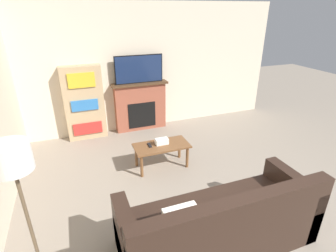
% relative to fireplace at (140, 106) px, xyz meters
% --- Properties ---
extents(wall_back, '(6.16, 0.06, 2.70)m').
position_rel_fireplace_xyz_m(wall_back, '(0.19, 0.14, 0.80)').
color(wall_back, beige).
rests_on(wall_back, ground_plane).
extents(fireplace, '(1.23, 0.28, 1.08)m').
position_rel_fireplace_xyz_m(fireplace, '(0.00, 0.00, 0.00)').
color(fireplace, brown).
rests_on(fireplace, ground_plane).
extents(tv, '(1.04, 0.03, 0.59)m').
position_rel_fireplace_xyz_m(tv, '(-0.00, -0.02, 0.83)').
color(tv, black).
rests_on(tv, fireplace).
extents(couch, '(2.24, 0.86, 0.91)m').
position_rel_fireplace_xyz_m(couch, '(-0.05, -3.52, -0.24)').
color(couch, black).
rests_on(couch, ground_plane).
extents(coffee_table, '(0.94, 0.47, 0.43)m').
position_rel_fireplace_xyz_m(coffee_table, '(-0.09, -1.70, -0.18)').
color(coffee_table, brown).
rests_on(coffee_table, ground_plane).
extents(tissue_box, '(0.22, 0.12, 0.10)m').
position_rel_fireplace_xyz_m(tissue_box, '(-0.08, -1.66, -0.07)').
color(tissue_box, white).
rests_on(tissue_box, coffee_table).
extents(remote_control, '(0.04, 0.15, 0.02)m').
position_rel_fireplace_xyz_m(remote_control, '(-0.29, -1.65, -0.11)').
color(remote_control, black).
rests_on(remote_control, coffee_table).
extents(bookshelf, '(0.79, 0.29, 1.53)m').
position_rel_fireplace_xyz_m(bookshelf, '(-1.19, -0.02, 0.22)').
color(bookshelf, tan).
rests_on(bookshelf, ground_plane).
extents(floor_lamp, '(0.30, 0.30, 1.67)m').
position_rel_fireplace_xyz_m(floor_lamp, '(-1.88, -3.47, 0.84)').
color(floor_lamp, '#2D2D2D').
rests_on(floor_lamp, ground_plane).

